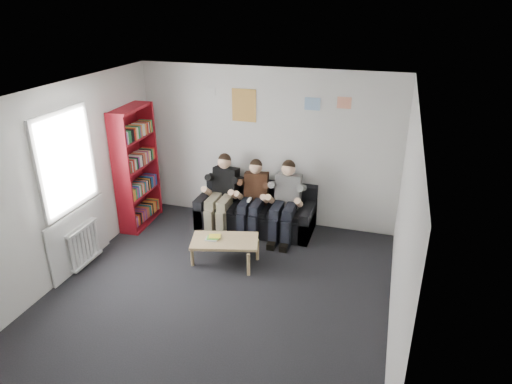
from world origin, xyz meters
TOP-DOWN VIEW (x-y plane):
  - room_shell at (0.00, 0.00)m, footprint 5.00×5.00m
  - sofa at (-0.07, 2.12)m, footprint 1.99×0.81m
  - bookshelf at (-2.07, 1.68)m, footprint 0.31×0.94m
  - coffee_table at (-0.18, 0.87)m, footprint 0.99×0.54m
  - game_cases at (-0.36, 0.85)m, footprint 0.21×0.18m
  - person_left at (-0.63, 1.93)m, footprint 0.42×0.89m
  - person_middle at (-0.07, 1.93)m, footprint 0.40×0.85m
  - person_right at (0.48, 1.93)m, footprint 0.42×0.89m
  - radiator at (-2.15, 0.20)m, footprint 0.10×0.64m
  - window at (-2.22, 0.20)m, footprint 0.05×1.30m
  - poster_large at (-0.40, 2.49)m, footprint 0.42×0.01m
  - poster_blue at (0.75, 2.49)m, footprint 0.25×0.01m
  - poster_pink at (1.25, 2.49)m, footprint 0.22×0.01m
  - poster_sign at (-1.00, 2.49)m, footprint 0.20×0.01m

SIDE VIEW (x-z plane):
  - sofa at x=-0.07m, z-range -0.11..0.66m
  - coffee_table at x=-0.18m, z-range 0.15..0.54m
  - radiator at x=-2.15m, z-range 0.05..0.65m
  - game_cases at x=-0.36m, z-range 0.39..0.43m
  - person_middle at x=-0.07m, z-range -0.01..1.25m
  - person_right at x=0.48m, z-range -0.01..1.29m
  - person_left at x=-0.63m, z-range -0.01..1.29m
  - window at x=-2.22m, z-range -0.15..2.21m
  - bookshelf at x=-2.07m, z-range 0.00..2.09m
  - room_shell at x=0.00m, z-range -1.15..3.85m
  - poster_large at x=-0.40m, z-range 1.77..2.32m
  - poster_blue at x=0.75m, z-range 2.05..2.25m
  - poster_pink at x=1.25m, z-range 2.11..2.29m
  - poster_sign at x=-1.00m, z-range 2.18..2.32m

